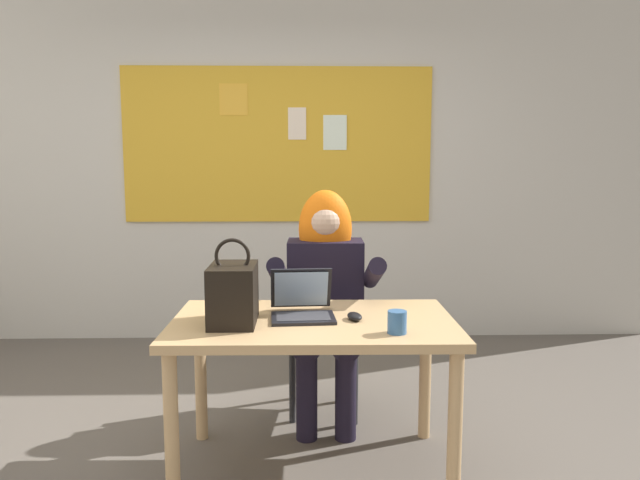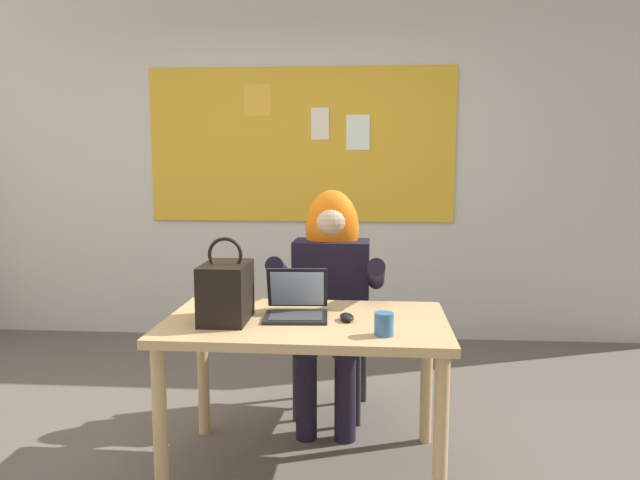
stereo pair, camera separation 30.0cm
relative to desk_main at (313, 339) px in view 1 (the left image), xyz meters
The scene contains 9 objects.
ground_plane 0.67m from the desk_main, behind, with size 24.00×24.00×0.00m, color #5B544C.
wall_back_bulletin 2.33m from the desk_main, 96.30° to the left, with size 6.08×2.35×2.93m.
desk_main is the anchor object (origin of this frame).
chair_at_desk 0.76m from the desk_main, 83.35° to the left, with size 0.46×0.46×0.92m.
person_costumed 0.63m from the desk_main, 82.82° to the left, with size 0.60×0.61×1.27m.
laptop 0.16m from the desk_main, 131.87° to the left, with size 0.30×0.32×0.21m.
computer_mouse 0.22m from the desk_main, ahead, with size 0.06×0.10×0.03m, color black.
handbag 0.42m from the desk_main, behind, with size 0.20×0.30×0.38m.
coffee_mug 0.44m from the desk_main, 33.74° to the right, with size 0.08×0.08×0.10m, color #336099.
Camera 1 is at (0.20, -2.67, 1.43)m, focal length 33.75 mm.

